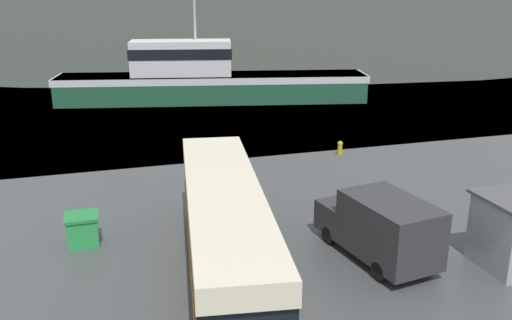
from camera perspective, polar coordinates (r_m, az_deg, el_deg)
water_surface at (r=151.06m, az=-14.55°, el=13.24°), size 240.00×240.00×0.00m
tour_bus at (r=19.63m, az=-3.15°, el=-6.74°), size 4.35×13.13×3.30m
delivery_van at (r=21.51m, az=12.34°, el=-6.49°), size 2.95×5.49×2.49m
fishing_boat at (r=48.98m, az=-5.06°, el=8.04°), size 26.38×9.58×9.67m
storage_bin at (r=23.38m, az=-16.96°, el=-6.66°), size 1.28×1.23×1.26m
small_boat at (r=55.44m, az=0.71°, el=7.79°), size 5.94×7.08×1.04m
mooring_bollard at (r=34.19m, az=8.40°, el=1.28°), size 0.32×0.32×0.83m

